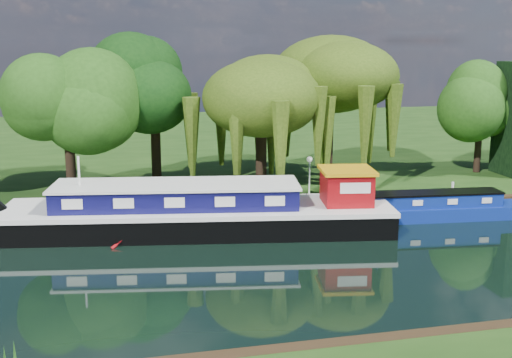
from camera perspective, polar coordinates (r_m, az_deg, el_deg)
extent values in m
plane|color=black|center=(30.05, 9.90, -7.17)|extent=(120.00, 120.00, 0.00)
cube|color=#17360E|center=(61.86, -2.32, 3.21)|extent=(120.00, 52.00, 0.45)
cube|color=black|center=(33.99, -5.14, -3.85)|extent=(20.64, 7.65, 1.35)
cube|color=silver|center=(33.78, -5.16, -2.57)|extent=(20.76, 7.75, 0.25)
cube|color=#0F0E45|center=(33.67, -7.09, -1.50)|extent=(12.87, 5.18, 1.07)
cube|color=silver|center=(33.53, -7.12, -0.50)|extent=(13.12, 5.44, 0.13)
cube|color=maroon|center=(34.25, 8.05, -0.76)|extent=(2.83, 2.83, 1.68)
cube|color=#C9900E|center=(34.06, 8.09, 0.77)|extent=(3.15, 3.15, 0.18)
cylinder|color=silver|center=(34.14, -15.42, -0.26)|extent=(0.11, 0.11, 2.69)
cube|color=navy|center=(37.56, 15.13, -2.97)|extent=(11.67, 2.90, 0.87)
cube|color=navy|center=(37.37, 15.19, -1.80)|extent=(8.18, 2.13, 0.72)
cube|color=black|center=(37.28, 15.23, -1.19)|extent=(8.28, 2.23, 0.10)
cube|color=silver|center=(35.61, 11.17, -2.22)|extent=(0.58, 0.10, 0.31)
cube|color=silver|center=(36.31, 14.18, -2.08)|extent=(0.58, 0.10, 0.31)
cube|color=silver|center=(37.12, 17.08, -1.95)|extent=(0.58, 0.10, 0.31)
cube|color=silver|center=(38.01, 19.84, -1.81)|extent=(0.58, 0.10, 0.31)
imported|color=maroon|center=(33.09, -11.10, -5.40)|extent=(3.39, 2.59, 0.66)
cylinder|color=black|center=(41.07, 0.46, 2.36)|extent=(0.62, 0.62, 4.81)
ellipsoid|color=#2B450E|center=(40.62, 0.47, 7.20)|extent=(6.72, 6.72, 4.34)
cylinder|color=black|center=(43.99, 6.41, 3.30)|extent=(0.76, 0.76, 5.35)
ellipsoid|color=#2B450E|center=(43.57, 6.53, 8.32)|extent=(7.31, 7.31, 4.72)
cylinder|color=black|center=(39.52, -16.24, 2.80)|extent=(0.66, 0.66, 6.60)
ellipsoid|color=#1E4511|center=(39.19, -16.48, 6.70)|extent=(5.40, 5.40, 5.40)
cylinder|color=black|center=(42.60, -8.93, 4.02)|extent=(0.66, 0.66, 6.94)
ellipsoid|color=black|center=(42.30, -9.05, 7.83)|extent=(5.55, 5.55, 5.55)
cylinder|color=black|center=(49.33, 19.20, 3.63)|extent=(0.47, 0.47, 5.31)
ellipsoid|color=#1E4511|center=(49.08, 19.38, 6.14)|extent=(4.25, 4.25, 4.25)
cylinder|color=silver|center=(39.29, 4.76, -0.07)|extent=(0.10, 0.10, 2.20)
sphere|color=white|center=(39.04, 4.79, 1.76)|extent=(0.36, 0.36, 0.36)
cylinder|color=silver|center=(35.62, -10.53, -2.52)|extent=(0.16, 0.16, 1.00)
cylinder|color=silver|center=(36.33, -1.03, -2.02)|extent=(0.16, 0.16, 1.00)
cylinder|color=silver|center=(38.34, 9.26, -1.42)|extent=(0.16, 0.16, 1.00)
cylinder|color=silver|center=(40.95, 17.06, -0.93)|extent=(0.16, 0.16, 1.00)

